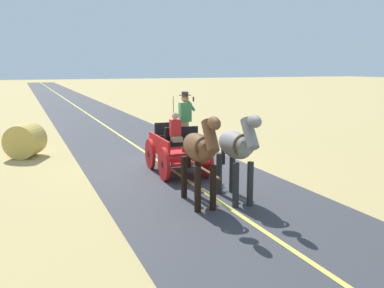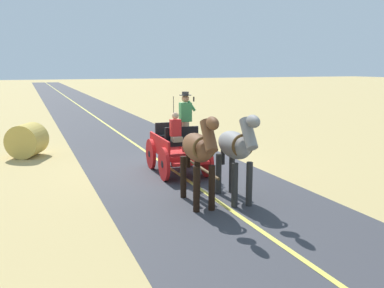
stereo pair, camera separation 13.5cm
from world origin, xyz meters
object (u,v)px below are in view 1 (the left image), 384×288
(horse_near_side, at_px, (236,147))
(hay_bale, at_px, (25,141))
(horse_off_side, at_px, (199,150))
(horse_drawn_carriage, at_px, (178,147))

(horse_near_side, bearing_deg, hay_bale, -57.79)
(horse_off_side, bearing_deg, hay_bale, -63.28)
(horse_drawn_carriage, xyz_separation_m, hay_bale, (4.26, -4.28, -0.22))
(horse_drawn_carriage, height_order, horse_near_side, horse_drawn_carriage)
(horse_drawn_carriage, distance_m, horse_off_side, 3.11)
(horse_near_side, relative_size, horse_off_side, 1.00)
(hay_bale, bearing_deg, horse_drawn_carriage, 134.93)
(horse_near_side, xyz_separation_m, horse_off_side, (0.95, -0.04, 0.00))
(horse_drawn_carriage, height_order, horse_off_side, horse_drawn_carriage)
(horse_drawn_carriage, bearing_deg, horse_off_side, 78.75)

